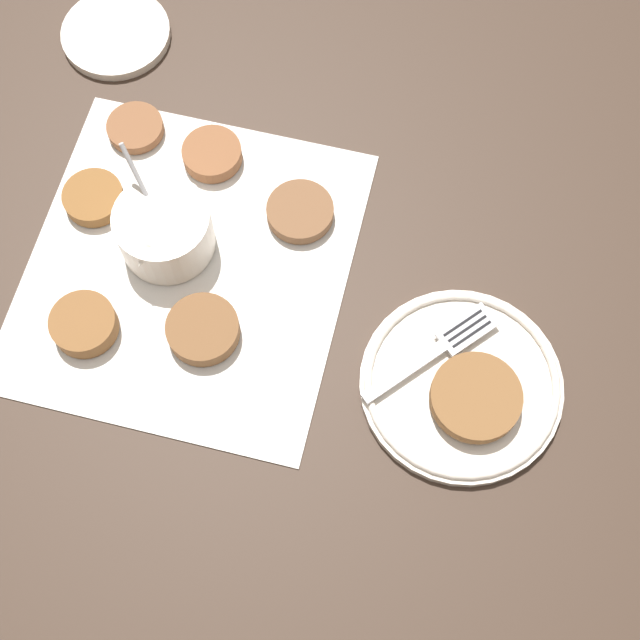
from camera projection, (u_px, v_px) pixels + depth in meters
name	position (u px, v px, depth m)	size (l,w,h in m)	color
ground_plane	(193.00, 294.00, 0.91)	(4.00, 4.00, 0.00)	#38281E
napkin	(188.00, 267.00, 0.92)	(0.39, 0.36, 0.00)	silver
sauce_bowl	(165.00, 232.00, 0.90)	(0.11, 0.10, 0.10)	silver
fritter_0	(212.00, 154.00, 0.95)	(0.06, 0.06, 0.02)	brown
fritter_1	(203.00, 330.00, 0.88)	(0.07, 0.07, 0.02)	brown
fritter_2	(300.00, 212.00, 0.93)	(0.07, 0.07, 0.01)	brown
fritter_3	(94.00, 198.00, 0.93)	(0.06, 0.06, 0.02)	brown
fritter_4	(135.00, 128.00, 0.97)	(0.06, 0.06, 0.01)	brown
fritter_5	(84.00, 324.00, 0.88)	(0.07, 0.07, 0.02)	brown
serving_plate	(460.00, 388.00, 0.86)	(0.20, 0.20, 0.02)	silver
fritter_on_plate	(476.00, 397.00, 0.84)	(0.09, 0.09, 0.02)	brown
fork	(442.00, 346.00, 0.87)	(0.14, 0.10, 0.00)	silver
extra_saucer	(116.00, 34.00, 1.02)	(0.12, 0.12, 0.01)	silver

